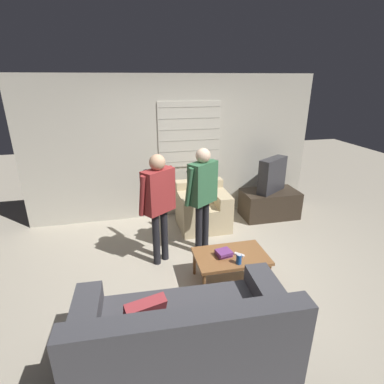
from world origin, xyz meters
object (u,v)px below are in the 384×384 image
at_px(armchair_beige, 202,209).
at_px(person_right_standing, 202,189).
at_px(person_left_standing, 158,196).
at_px(book_stack, 224,253).
at_px(soda_can, 239,259).
at_px(couch_blue, 184,336).
at_px(spare_remote, 239,255).
at_px(tv, 272,175).
at_px(coffee_table, 231,258).

xyz_separation_m(armchair_beige, person_right_standing, (-0.22, -0.79, 0.68)).
xyz_separation_m(person_left_standing, book_stack, (0.72, -0.66, -0.57)).
bearing_deg(person_left_standing, armchair_beige, 11.45).
bearing_deg(soda_can, armchair_beige, 89.39).
relative_size(person_left_standing, book_stack, 7.54).
distance_m(armchair_beige, person_right_standing, 1.06).
relative_size(couch_blue, person_left_standing, 1.26).
xyz_separation_m(couch_blue, person_right_standing, (0.64, 1.84, 0.70)).
distance_m(person_left_standing, spare_remote, 1.29).
bearing_deg(tv, coffee_table, 17.81).
bearing_deg(tv, armchair_beige, -28.66).
bearing_deg(soda_can, book_stack, 121.19).
bearing_deg(book_stack, tv, 48.97).
bearing_deg(person_right_standing, tv, -4.94).
bearing_deg(soda_can, coffee_table, 97.25).
relative_size(coffee_table, person_left_standing, 0.58).
bearing_deg(couch_blue, spare_remote, 50.26).
distance_m(soda_can, spare_remote, 0.18).
height_order(couch_blue, coffee_table, couch_blue).
bearing_deg(couch_blue, coffee_table, 54.42).
bearing_deg(spare_remote, person_right_standing, 62.54).
bearing_deg(coffee_table, armchair_beige, 88.41).
relative_size(book_stack, soda_can, 1.66).
bearing_deg(coffee_table, spare_remote, -21.29).
bearing_deg(book_stack, soda_can, -58.81).
distance_m(person_left_standing, person_right_standing, 0.66).
height_order(coffee_table, person_right_standing, person_right_standing).
bearing_deg(person_right_standing, person_left_standing, 157.03).
relative_size(coffee_table, person_right_standing, 0.57).
distance_m(book_stack, soda_can, 0.24).
bearing_deg(tv, soda_can, 21.36).
distance_m(armchair_beige, person_left_standing, 1.43).
bearing_deg(coffee_table, person_right_standing, 102.40).
xyz_separation_m(coffee_table, person_left_standing, (-0.82, 0.66, 0.65)).
xyz_separation_m(couch_blue, spare_remote, (0.91, 1.00, 0.10)).
distance_m(couch_blue, tv, 3.54).
bearing_deg(coffee_table, tv, 50.93).
bearing_deg(person_right_standing, armchair_beige, 39.55).
distance_m(coffee_table, spare_remote, 0.11).
relative_size(person_right_standing, book_stack, 7.62).
bearing_deg(book_stack, person_right_standing, 95.69).
relative_size(person_left_standing, spare_remote, 13.05).
bearing_deg(person_right_standing, coffee_table, -112.55).
distance_m(coffee_table, person_left_standing, 1.23).
height_order(person_left_standing, person_right_standing, person_right_standing).
xyz_separation_m(coffee_table, spare_remote, (0.10, -0.04, 0.05)).
xyz_separation_m(book_stack, spare_remote, (0.19, -0.04, -0.03)).
bearing_deg(couch_blue, tv, 53.78).
relative_size(tv, soda_can, 5.21).
relative_size(couch_blue, tv, 3.03).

